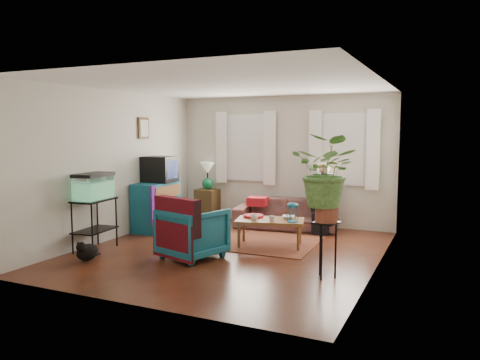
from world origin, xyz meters
The scene contains 31 objects.
floor centered at (0.00, 0.00, 0.00)m, with size 4.50×5.00×0.01m, color #4F2B14.
ceiling centered at (0.00, 0.00, 2.60)m, with size 4.50×5.00×0.01m, color white.
wall_back centered at (0.00, 2.50, 1.30)m, with size 4.50×0.01×2.60m, color silver.
wall_front centered at (0.00, -2.50, 1.30)m, with size 4.50×0.01×2.60m, color silver.
wall_left centered at (-2.25, 0.00, 1.30)m, with size 0.01×5.00×2.60m, color silver.
wall_right centered at (2.25, 0.00, 1.30)m, with size 0.01×5.00×2.60m, color silver.
window_left centered at (-0.80, 2.48, 1.55)m, with size 1.08×0.04×1.38m, color white.
window_right centered at (1.25, 2.48, 1.55)m, with size 1.08×0.04×1.38m, color white.
curtains_left centered at (-0.80, 2.40, 1.55)m, with size 1.36×0.06×1.50m, color white.
curtains_right centered at (1.25, 2.40, 1.55)m, with size 1.36×0.06×1.50m, color white.
picture_frame centered at (-2.21, 0.85, 1.95)m, with size 0.04×0.32×0.40m, color #3D2616.
area_rug centered at (0.16, 0.76, 0.01)m, with size 2.00×1.60×0.01m, color maroon.
sofa centered at (0.23, 2.05, 0.39)m, with size 1.97×0.78×0.77m, color brown.
seated_person centered at (0.94, 2.16, 0.59)m, with size 0.49×0.61×1.18m, color black, non-canonical shape.
side_table centered at (-1.65, 2.33, 0.32)m, with size 0.44×0.44×0.65m, color #381F15.
table_lamp centered at (-1.65, 2.33, 0.92)m, with size 0.33×0.33×0.59m, color white, non-canonical shape.
dresser centered at (-1.99, 0.89, 0.46)m, with size 0.51×1.02×0.92m, color #125B6C.
crt_tv centered at (-1.97, 0.99, 1.17)m, with size 0.56×0.51×0.49m, color black.
aquarium_stand centered at (-2.00, -0.80, 0.41)m, with size 0.41×0.73×0.82m, color black.
aquarium centered at (-2.00, -0.80, 1.03)m, with size 0.37×0.67×0.43m, color #7FD899.
black_cat centered at (-1.65, -1.36, 0.16)m, with size 0.25×0.38×0.32m, color black.
armchair centered at (-0.35, -0.54, 0.42)m, with size 0.82×0.77×0.84m, color #135F73.
serape_throw centered at (-0.44, -0.86, 0.60)m, with size 0.85×0.20×0.69m, color #9E0A0A.
coffee_table centered at (0.47, 0.57, 0.23)m, with size 1.10×0.60×0.45m, color brown.
cup_a centered at (0.25, 0.41, 0.50)m, with size 0.12×0.12×0.10m, color white.
cup_b centered at (0.56, 0.41, 0.50)m, with size 0.10×0.10×0.09m, color beige.
bowl centered at (0.73, 0.74, 0.48)m, with size 0.22×0.22×0.05m, color white.
snack_tray centered at (0.14, 0.64, 0.47)m, with size 0.34×0.34×0.04m, color #B21414.
birdcage centered at (0.87, 0.52, 0.61)m, with size 0.18×0.18×0.32m, color #115B6B, non-canonical shape.
plant_stand centered at (1.71, -0.68, 0.37)m, with size 0.31×0.31×0.74m, color black.
potted_plant centered at (1.71, -0.68, 1.25)m, with size 0.84×0.73×0.94m, color #599947.
Camera 1 is at (3.16, -6.51, 1.90)m, focal length 35.00 mm.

